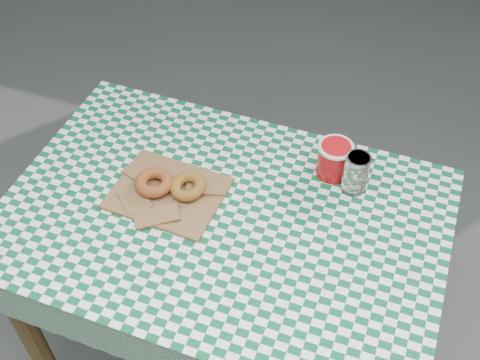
% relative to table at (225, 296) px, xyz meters
% --- Properties ---
extents(ground, '(60.00, 60.00, 0.00)m').
position_rel_table_xyz_m(ground, '(-0.12, 0.18, -0.38)').
color(ground, '#51514C').
rests_on(ground, ground).
extents(table, '(1.08, 0.73, 0.75)m').
position_rel_table_xyz_m(table, '(0.00, 0.00, 0.00)').
color(table, '#51391B').
rests_on(table, ground).
extents(tablecloth, '(1.11, 0.75, 0.01)m').
position_rel_table_xyz_m(tablecloth, '(0.00, 0.00, 0.38)').
color(tablecloth, '#0C512E').
rests_on(tablecloth, table).
extents(paper_bag, '(0.29, 0.23, 0.01)m').
position_rel_table_xyz_m(paper_bag, '(-0.16, 0.02, 0.39)').
color(paper_bag, brown).
rests_on(paper_bag, tablecloth).
extents(bagel_front, '(0.11, 0.11, 0.03)m').
position_rel_table_xyz_m(bagel_front, '(-0.19, 0.02, 0.41)').
color(bagel_front, brown).
rests_on(bagel_front, paper_bag).
extents(bagel_back, '(0.13, 0.13, 0.03)m').
position_rel_table_xyz_m(bagel_back, '(-0.11, 0.04, 0.41)').
color(bagel_back, brown).
rests_on(bagel_back, paper_bag).
extents(coffee_mug, '(0.18, 0.18, 0.10)m').
position_rel_table_xyz_m(coffee_mug, '(0.22, 0.24, 0.43)').
color(coffee_mug, '#AA0A0E').
rests_on(coffee_mug, tablecloth).
extents(drinking_glass, '(0.07, 0.07, 0.11)m').
position_rel_table_xyz_m(drinking_glass, '(0.29, 0.20, 0.44)').
color(drinking_glass, white).
rests_on(drinking_glass, tablecloth).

